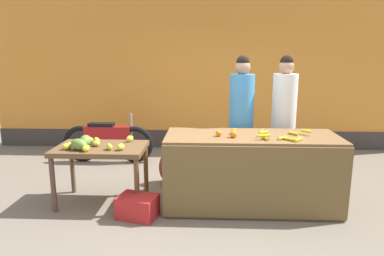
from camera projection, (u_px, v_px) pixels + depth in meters
The scene contains 12 objects.
ground_plane at pixel (211, 204), 4.38m from camera, with size 24.00×24.00×0.00m, color #756B5B.
market_wall_back at pixel (210, 65), 6.79m from camera, with size 8.72×0.23×3.40m.
fruit_stall_counter at pixel (251, 171), 4.25m from camera, with size 2.10×0.85×0.91m.
side_table_wooden at pixel (101, 154), 4.31m from camera, with size 1.11×0.70×0.75m.
banana_bunch_pile at pixel (281, 135), 4.03m from camera, with size 0.68×0.53×0.07m.
orange_pile at pixel (230, 133), 4.11m from camera, with size 0.27×0.25×0.09m.
mango_papaya_pile at pixel (88, 143), 4.21m from camera, with size 0.80×0.60×0.14m.
vendor_woman_blue_shirt at pixel (241, 122), 4.81m from camera, with size 0.34×0.34×1.86m.
vendor_woman_white_shirt at pixel (283, 121), 4.86m from camera, with size 0.34×0.34×1.86m.
parked_motorcycle at pixel (108, 140), 6.03m from camera, with size 1.60×0.18×0.88m.
produce_crate at pixel (138, 207), 4.01m from camera, with size 0.44×0.32×0.26m, color red.
produce_sack at pixel (171, 167), 5.04m from camera, with size 0.36×0.30×0.49m, color maroon.
Camera 1 is at (-0.05, -4.09, 1.86)m, focal length 32.15 mm.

